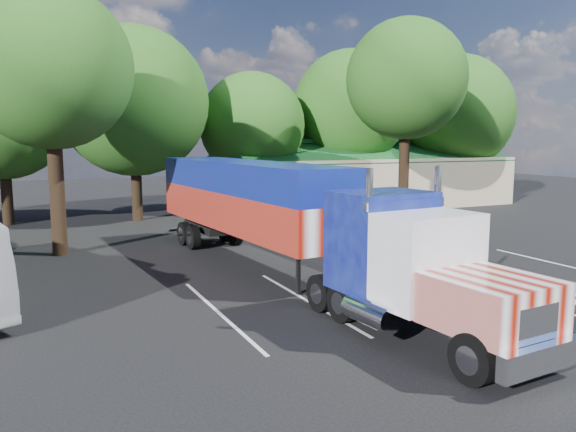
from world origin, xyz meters
name	(u,v)px	position (x,y,z in m)	size (l,w,h in m)	color
ground	(310,259)	(0.00, 0.00, 0.00)	(120.00, 120.00, 0.00)	black
event_hall	(358,179)	(13.74, 17.81, 2.21)	(24.20, 14.12, 5.55)	tan
tree_row_b	(1,114)	(-13.00, 17.80, 7.13)	(8.40, 8.40, 11.35)	black
tree_row_c	(133,101)	(-5.00, 16.20, 8.04)	(10.00, 10.00, 13.05)	black
tree_row_d	(252,125)	(4.00, 17.50, 6.58)	(8.00, 8.00, 10.60)	black
tree_row_e	(351,108)	(13.00, 18.00, 8.09)	(9.60, 9.60, 12.90)	black
tree_row_f	(454,113)	(23.00, 16.80, 7.79)	(10.40, 10.40, 13.00)	black
tree_near_left	(50,68)	(-10.50, 6.00, 8.81)	(7.60, 7.60, 12.65)	black
tree_near_right	(406,80)	(11.50, 8.50, 9.46)	(8.00, 8.00, 13.50)	black
semi_truck	(277,210)	(-2.58, -2.00, 2.70)	(4.86, 22.94, 4.77)	black
woman	(391,236)	(4.50, 0.00, 0.78)	(0.57, 0.37, 1.56)	black
bicycle	(365,229)	(5.50, 3.92, 0.46)	(0.61, 1.75, 0.92)	black
silver_sedan	(305,212)	(5.00, 10.50, 0.69)	(1.47, 4.21, 1.39)	#A6AAAE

